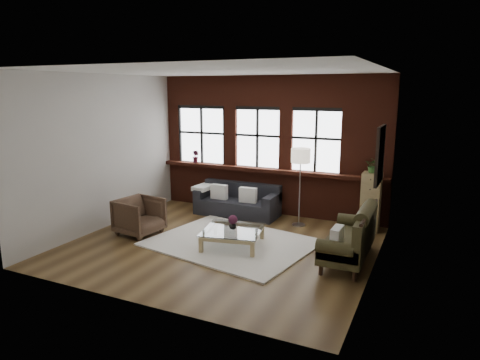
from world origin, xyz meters
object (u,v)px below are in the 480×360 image
at_px(dark_sofa, 237,200).
at_px(floor_lamp, 300,184).
at_px(coffee_table, 233,238).
at_px(vase, 233,225).
at_px(drawer_chest, 371,202).
at_px(vintage_settee, 348,235).
at_px(armchair, 140,216).

bearing_deg(dark_sofa, floor_lamp, -5.39).
xyz_separation_m(coffee_table, vase, (0.00, 0.00, 0.25)).
xyz_separation_m(coffee_table, drawer_chest, (2.16, 2.06, 0.44)).
distance_m(vintage_settee, floor_lamp, 2.07).
relative_size(dark_sofa, armchair, 2.37).
distance_m(drawer_chest, floor_lamp, 1.49).
distance_m(coffee_table, drawer_chest, 3.02).
height_order(dark_sofa, vintage_settee, vintage_settee).
relative_size(dark_sofa, coffee_table, 1.83).
bearing_deg(drawer_chest, vase, -136.36).
relative_size(coffee_table, vase, 7.28).
relative_size(vase, drawer_chest, 0.12).
relative_size(armchair, drawer_chest, 0.67).
bearing_deg(dark_sofa, vase, -66.77).
xyz_separation_m(armchair, floor_lamp, (2.76, 1.89, 0.54)).
xyz_separation_m(armchair, drawer_chest, (4.19, 2.21, 0.24)).
relative_size(vintage_settee, coffee_table, 1.66).
bearing_deg(floor_lamp, coffee_table, -112.77).
distance_m(armchair, floor_lamp, 3.39).
height_order(dark_sofa, vase, dark_sofa).
relative_size(vintage_settee, drawer_chest, 1.44).
bearing_deg(vase, armchair, -175.94).
relative_size(vintage_settee, armchair, 2.16).
bearing_deg(armchair, vase, -78.32).
bearing_deg(floor_lamp, dark_sofa, 174.61).
bearing_deg(vase, floor_lamp, 67.23).
distance_m(vase, floor_lamp, 1.96).
height_order(vintage_settee, coffee_table, vintage_settee).
height_order(coffee_table, drawer_chest, drawer_chest).
distance_m(armchair, drawer_chest, 4.74).
height_order(vase, floor_lamp, floor_lamp).
bearing_deg(vase, coffee_table, 180.00).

